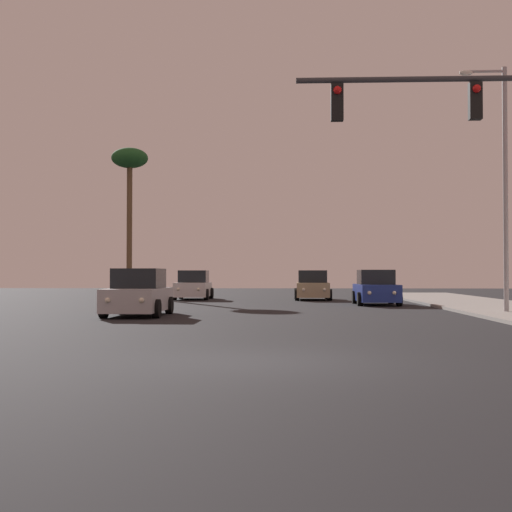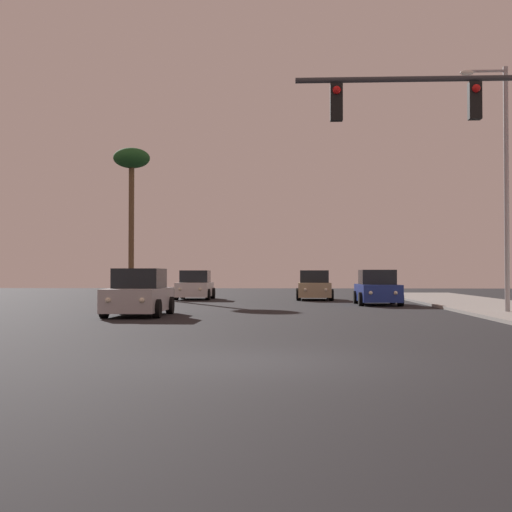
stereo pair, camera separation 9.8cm
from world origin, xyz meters
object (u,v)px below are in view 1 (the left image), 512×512
Objects in this scene: car_blue at (376,289)px; car_white at (193,286)px; car_tan at (313,286)px; street_lamp at (502,175)px; palm_tree_far at (130,167)px; car_silver at (138,294)px; traffic_light_mast at (494,141)px.

car_white is (-9.70, 6.72, 0.00)m from car_blue.
car_blue is at bearing 114.63° from car_tan.
street_lamp is at bearing 131.26° from car_white.
car_blue is 11.80m from car_white.
car_white is 0.44× the size of palm_tree_far.
car_white is at bearing -2.15° from car_tan.
street_lamp reaches higher than car_white.
car_tan is at bearing 176.17° from car_white.
car_blue and car_white have the same top height.
street_lamp is (13.32, -14.72, 4.36)m from car_white.
palm_tree_far is (-4.89, 5.02, 7.72)m from car_white.
car_blue is (9.56, 9.31, 0.00)m from car_silver.
street_lamp reaches higher than car_silver.
car_blue is at bearing -38.80° from palm_tree_far.
car_tan is 24.08m from traffic_light_mast.
car_tan is (6.74, 15.68, 0.00)m from car_silver.
car_white is at bearing -45.73° from palm_tree_far.
car_blue is 0.48× the size of street_lamp.
car_silver is 13.94m from street_lamp.
street_lamp is 27.07m from palm_tree_far.
car_white is at bearing -35.43° from car_blue.
street_lamp is at bearing 72.34° from traffic_light_mast.
car_white is at bearing 113.60° from traffic_light_mast.
car_silver and car_blue have the same top height.
traffic_light_mast is 0.75× the size of street_lamp.
car_silver is 1.00× the size of car_blue.
car_blue is 0.44× the size of palm_tree_far.
palm_tree_far reaches higher than street_lamp.
car_white is 10.43m from palm_tree_far.
palm_tree_far is at bearing -23.73° from car_tan.
car_tan is 0.64× the size of traffic_light_mast.
traffic_light_mast is at bearing -62.06° from palm_tree_far.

